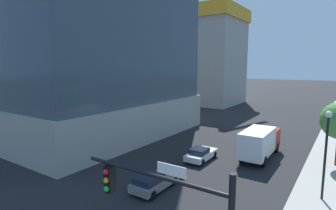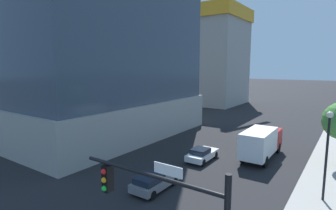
{
  "view_description": "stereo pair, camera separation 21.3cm",
  "coord_description": "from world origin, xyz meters",
  "px_view_note": "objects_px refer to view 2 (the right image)",
  "views": [
    {
      "loc": [
        9.45,
        -3.49,
        9.27
      ],
      "look_at": [
        -0.3,
        11.03,
        6.75
      ],
      "focal_mm": 28.94,
      "sensor_mm": 36.0,
      "label": 1
    },
    {
      "loc": [
        9.62,
        -3.37,
        9.27
      ],
      "look_at": [
        -0.3,
        11.03,
        6.75
      ],
      "focal_mm": 28.94,
      "sensor_mm": 36.0,
      "label": 2
    }
  ],
  "objects_px": {
    "box_truck": "(261,142)",
    "street_lamp": "(328,143)",
    "construction_building": "(215,52)",
    "car_gray": "(154,182)",
    "car_white": "(202,154)"
  },
  "relations": [
    {
      "from": "street_lamp",
      "to": "car_gray",
      "type": "xyz_separation_m",
      "value": [
        -10.67,
        -5.19,
        -3.48
      ]
    },
    {
      "from": "street_lamp",
      "to": "car_gray",
      "type": "relative_size",
      "value": 1.51
    },
    {
      "from": "street_lamp",
      "to": "box_truck",
      "type": "bearing_deg",
      "value": 132.91
    },
    {
      "from": "box_truck",
      "to": "street_lamp",
      "type": "bearing_deg",
      "value": -47.09
    },
    {
      "from": "construction_building",
      "to": "box_truck",
      "type": "distance_m",
      "value": 42.47
    },
    {
      "from": "street_lamp",
      "to": "box_truck",
      "type": "height_order",
      "value": "street_lamp"
    },
    {
      "from": "street_lamp",
      "to": "car_gray",
      "type": "bearing_deg",
      "value": -154.07
    },
    {
      "from": "box_truck",
      "to": "car_gray",
      "type": "bearing_deg",
      "value": -111.36
    },
    {
      "from": "construction_building",
      "to": "car_gray",
      "type": "distance_m",
      "value": 51.11
    },
    {
      "from": "construction_building",
      "to": "street_lamp",
      "type": "bearing_deg",
      "value": -56.5
    },
    {
      "from": "car_gray",
      "to": "box_truck",
      "type": "xyz_separation_m",
      "value": [
        4.59,
        11.73,
        1.08
      ]
    },
    {
      "from": "street_lamp",
      "to": "construction_building",
      "type": "bearing_deg",
      "value": 123.5
    },
    {
      "from": "car_gray",
      "to": "box_truck",
      "type": "bearing_deg",
      "value": 68.64
    },
    {
      "from": "street_lamp",
      "to": "box_truck",
      "type": "distance_m",
      "value": 9.25
    },
    {
      "from": "construction_building",
      "to": "car_white",
      "type": "bearing_deg",
      "value": -66.64
    }
  ]
}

